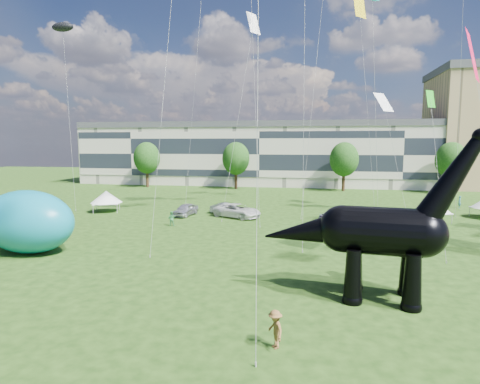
# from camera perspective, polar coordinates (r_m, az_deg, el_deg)

# --- Properties ---
(ground) EXTENTS (220.00, 220.00, 0.00)m
(ground) POSITION_cam_1_polar(r_m,az_deg,el_deg) (23.77, 3.75, -14.58)
(ground) COLOR #16330C
(ground) RESTS_ON ground
(terrace_row) EXTENTS (78.00, 11.00, 12.00)m
(terrace_row) POSITION_cam_1_polar(r_m,az_deg,el_deg) (84.67, 3.24, 5.12)
(terrace_row) COLOR beige
(terrace_row) RESTS_ON ground
(tree_far_left) EXTENTS (5.20, 5.20, 9.44)m
(tree_far_left) POSITION_cam_1_polar(r_m,az_deg,el_deg) (81.74, -13.13, 5.09)
(tree_far_left) COLOR #382314
(tree_far_left) RESTS_ON ground
(tree_mid_left) EXTENTS (5.20, 5.20, 9.44)m
(tree_mid_left) POSITION_cam_1_polar(r_m,az_deg,el_deg) (76.40, -0.59, 5.15)
(tree_mid_left) COLOR #382314
(tree_mid_left) RESTS_ON ground
(tree_mid_right) EXTENTS (5.20, 5.20, 9.44)m
(tree_mid_right) POSITION_cam_1_polar(r_m,az_deg,el_deg) (75.21, 14.60, 4.90)
(tree_mid_right) COLOR #382314
(tree_mid_right) RESTS_ON ground
(tree_far_right) EXTENTS (5.20, 5.20, 9.44)m
(tree_far_right) POSITION_cam_1_polar(r_m,az_deg,el_deg) (78.61, 27.84, 4.40)
(tree_far_right) COLOR #382314
(tree_far_right) RESTS_ON ground
(dinosaur_sculpture) EXTENTS (12.11, 3.76, 9.86)m
(dinosaur_sculpture) POSITION_cam_1_polar(r_m,az_deg,el_deg) (23.63, 18.39, -5.62)
(dinosaur_sculpture) COLOR black
(dinosaur_sculpture) RESTS_ON ground
(car_silver) EXTENTS (2.43, 4.55, 1.47)m
(car_silver) POSITION_cam_1_polar(r_m,az_deg,el_deg) (48.82, -7.76, -2.51)
(car_silver) COLOR silver
(car_silver) RESTS_ON ground
(car_grey) EXTENTS (4.16, 1.83, 1.33)m
(car_grey) POSITION_cam_1_polar(r_m,az_deg,el_deg) (49.67, -1.90, -2.37)
(car_grey) COLOR slate
(car_grey) RESTS_ON ground
(car_white) EXTENTS (6.41, 4.91, 1.62)m
(car_white) POSITION_cam_1_polar(r_m,az_deg,el_deg) (47.24, -0.39, -2.67)
(car_white) COLOR silver
(car_white) RESTS_ON ground
(car_dark) EXTENTS (4.39, 4.70, 1.33)m
(car_dark) POSITION_cam_1_polar(r_m,az_deg,el_deg) (47.07, 13.41, -3.08)
(car_dark) COLOR #595960
(car_dark) RESTS_ON ground
(gazebo_near) EXTENTS (4.86, 4.86, 2.66)m
(gazebo_near) POSITION_cam_1_polar(r_m,az_deg,el_deg) (49.09, 25.70, -1.75)
(gazebo_near) COLOR silver
(gazebo_near) RESTS_ON ground
(gazebo_left) EXTENTS (5.02, 5.02, 2.71)m
(gazebo_left) POSITION_cam_1_polar(r_m,az_deg,el_deg) (53.76, -18.48, -0.68)
(gazebo_left) COLOR white
(gazebo_left) RESTS_ON ground
(inflatable_teal) EXTENTS (8.63, 6.01, 5.03)m
(inflatable_teal) POSITION_cam_1_polar(r_m,az_deg,el_deg) (36.14, -27.94, -3.74)
(inflatable_teal) COLOR #0C7894
(inflatable_teal) RESTS_ON ground
(visitors) EXTENTS (53.96, 42.61, 1.88)m
(visitors) POSITION_cam_1_polar(r_m,az_deg,el_deg) (38.64, 1.18, -4.81)
(visitors) COLOR #8C5146
(visitors) RESTS_ON ground
(kites) EXTENTS (63.96, 44.08, 30.76)m
(kites) POSITION_cam_1_polar(r_m,az_deg,el_deg) (44.64, -11.42, 23.53)
(kites) COLOR #F7103D
(kites) RESTS_ON ground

